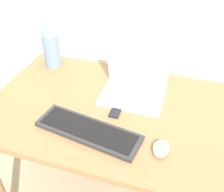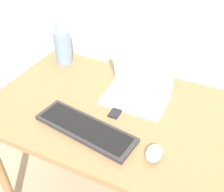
{
  "view_description": "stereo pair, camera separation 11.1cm",
  "coord_description": "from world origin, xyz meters",
  "px_view_note": "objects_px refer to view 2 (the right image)",
  "views": [
    {
      "loc": [
        0.31,
        -0.51,
        1.51
      ],
      "look_at": [
        0.04,
        0.32,
        0.83
      ],
      "focal_mm": 42.0,
      "sensor_mm": 36.0,
      "label": 1
    },
    {
      "loc": [
        0.42,
        -0.47,
        1.51
      ],
      "look_at": [
        0.04,
        0.32,
        0.83
      ],
      "focal_mm": 42.0,
      "sensor_mm": 36.0,
      "label": 2
    }
  ],
  "objects_px": {
    "keyboard": "(85,128)",
    "vase": "(62,41)",
    "mouse": "(154,153)",
    "laptop": "(138,88)",
    "mp3_player": "(115,113)"
  },
  "relations": [
    {
      "from": "keyboard",
      "to": "vase",
      "type": "bearing_deg",
      "value": 131.61
    },
    {
      "from": "keyboard",
      "to": "vase",
      "type": "xyz_separation_m",
      "value": [
        -0.39,
        0.44,
        0.12
      ]
    },
    {
      "from": "keyboard",
      "to": "vase",
      "type": "distance_m",
      "value": 0.6
    },
    {
      "from": "mouse",
      "to": "laptop",
      "type": "bearing_deg",
      "value": 120.24
    },
    {
      "from": "keyboard",
      "to": "mouse",
      "type": "relative_size",
      "value": 5.28
    },
    {
      "from": "mouse",
      "to": "keyboard",
      "type": "bearing_deg",
      "value": 177.88
    },
    {
      "from": "vase",
      "to": "mp3_player",
      "type": "relative_size",
      "value": 3.95
    },
    {
      "from": "laptop",
      "to": "keyboard",
      "type": "xyz_separation_m",
      "value": [
        -0.11,
        -0.31,
        -0.04
      ]
    },
    {
      "from": "laptop",
      "to": "keyboard",
      "type": "height_order",
      "value": "laptop"
    },
    {
      "from": "mouse",
      "to": "vase",
      "type": "height_order",
      "value": "vase"
    },
    {
      "from": "laptop",
      "to": "mouse",
      "type": "xyz_separation_m",
      "value": [
        0.18,
        -0.32,
        -0.03
      ]
    },
    {
      "from": "mouse",
      "to": "vase",
      "type": "distance_m",
      "value": 0.83
    },
    {
      "from": "laptop",
      "to": "mouse",
      "type": "relative_size",
      "value": 3.41
    },
    {
      "from": "laptop",
      "to": "mouse",
      "type": "bearing_deg",
      "value": -59.76
    },
    {
      "from": "keyboard",
      "to": "mouse",
      "type": "bearing_deg",
      "value": -2.12
    }
  ]
}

